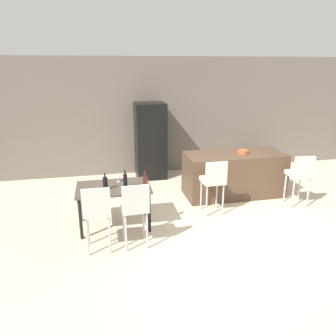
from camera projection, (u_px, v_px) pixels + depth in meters
ground_plane at (221, 215)px, 6.08m from camera, size 10.00×10.00×0.00m
back_wall at (184, 115)px, 8.33m from camera, size 10.00×0.12×2.90m
kitchen_island at (234, 174)px, 6.91m from camera, size 2.09×0.88×0.92m
bar_chair_left at (214, 179)px, 5.92m from camera, size 0.41×0.41×1.05m
bar_chair_middle at (300, 172)px, 6.27m from camera, size 0.42×0.42×1.05m
dining_table at (114, 191)px, 5.46m from camera, size 1.23×0.78×0.74m
dining_chair_near at (97, 209)px, 4.69m from camera, size 0.40×0.40×1.05m
dining_chair_far at (135, 205)px, 4.80m from camera, size 0.41×0.41×1.05m
wine_bottle_inner at (125, 181)px, 5.33m from camera, size 0.07×0.07×0.32m
wine_bottle_middle at (105, 183)px, 5.27m from camera, size 0.08×0.08×0.28m
wine_bottle_near at (145, 182)px, 5.28m from camera, size 0.07×0.07×0.32m
wine_glass_left at (118, 175)px, 5.62m from camera, size 0.07×0.07×0.17m
refrigerator at (150, 141)px, 7.90m from camera, size 0.72×0.68×1.84m
fruit_bowl at (243, 152)px, 6.78m from camera, size 0.22×0.22×0.07m
potted_plant at (258, 156)px, 8.63m from camera, size 0.42×0.42×0.62m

